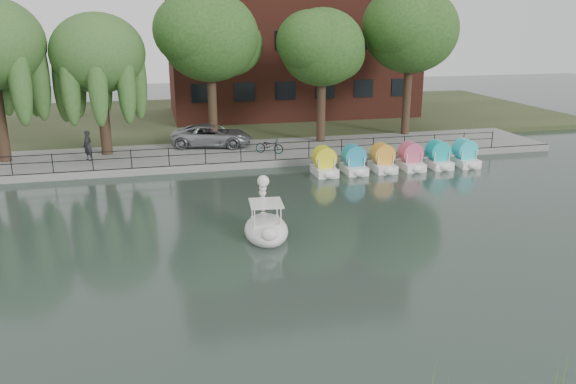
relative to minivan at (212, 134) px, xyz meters
name	(u,v)px	position (x,y,z in m)	size (l,w,h in m)	color
ground_plane	(301,261)	(1.16, -17.59, -1.20)	(120.00, 120.00, 0.00)	#3B4E46
promenade	(234,154)	(1.16, -1.59, -1.00)	(40.00, 6.00, 0.40)	gray
kerb	(242,166)	(1.16, -4.54, -1.00)	(40.00, 0.25, 0.40)	gray
land_strip	(210,117)	(1.16, 12.41, -1.02)	(60.00, 22.00, 0.36)	#47512D
railing	(241,148)	(1.16, -4.34, -0.05)	(32.00, 0.05, 1.00)	black
apartment_building	(290,4)	(8.16, 12.38, 8.16)	(20.00, 10.07, 18.00)	#4C1E16
willow_mid	(98,54)	(-6.34, -0.59, 5.05)	(5.32, 5.32, 8.15)	#473323
broadleaf_center	(210,38)	(0.16, 0.41, 5.86)	(6.00, 6.00, 9.25)	#473323
broadleaf_right	(322,48)	(7.16, -0.09, 5.19)	(5.40, 5.40, 8.32)	#473323
broadleaf_far	(411,31)	(13.66, 0.91, 6.20)	(6.30, 6.30, 9.71)	#473323
minivan	(212,134)	(0.00, 0.00, 0.00)	(5.74, 2.64, 1.60)	gray
bicycle	(269,145)	(3.15, -2.73, -0.30)	(1.72, 0.60, 1.00)	gray
pedestrian	(88,144)	(-7.24, -2.10, 0.19)	(0.71, 0.48, 1.98)	black
swan_boat	(266,225)	(0.42, -15.06, -0.70)	(1.92, 2.82, 2.26)	white
pedal_boat_row	(397,159)	(9.59, -6.78, -0.59)	(9.65, 1.70, 1.40)	white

